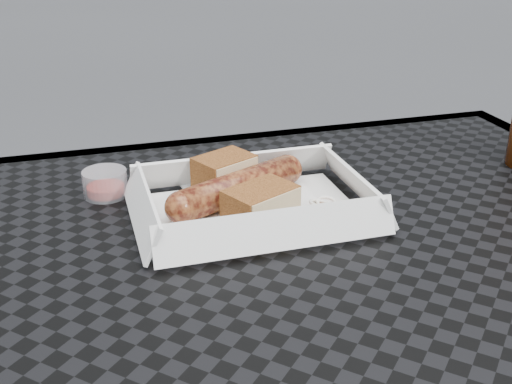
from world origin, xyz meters
TOP-DOWN VIEW (x-y plane):
  - patio_table at (0.00, 0.00)m, footprint 0.80×0.80m
  - food_tray at (-0.06, 0.14)m, footprint 0.22×0.15m
  - bratwurst at (-0.07, 0.17)m, footprint 0.17×0.10m
  - bread_near at (-0.08, 0.21)m, footprint 0.08×0.07m
  - bread_far at (-0.06, 0.12)m, footprint 0.08×0.07m
  - veg_garnish at (0.01, 0.11)m, footprint 0.03×0.03m
  - napkin at (-0.06, 0.25)m, footprint 0.13×0.13m
  - condiment_cup_sauce at (-0.21, 0.24)m, footprint 0.05×0.05m
  - condiment_cup_empty at (-0.09, 0.23)m, footprint 0.05×0.05m

SIDE VIEW (x-z plane):
  - patio_table at x=0.00m, z-range 0.30..1.04m
  - napkin at x=-0.06m, z-range 0.74..0.75m
  - food_tray at x=-0.06m, z-range 0.74..0.75m
  - veg_garnish at x=0.01m, z-range 0.75..0.75m
  - condiment_cup_sauce at x=-0.21m, z-range 0.74..0.78m
  - condiment_cup_empty at x=-0.09m, z-range 0.74..0.78m
  - bratwurst at x=-0.07m, z-range 0.75..0.78m
  - bread_far at x=-0.06m, z-range 0.75..0.79m
  - bread_near at x=-0.08m, z-range 0.75..0.79m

